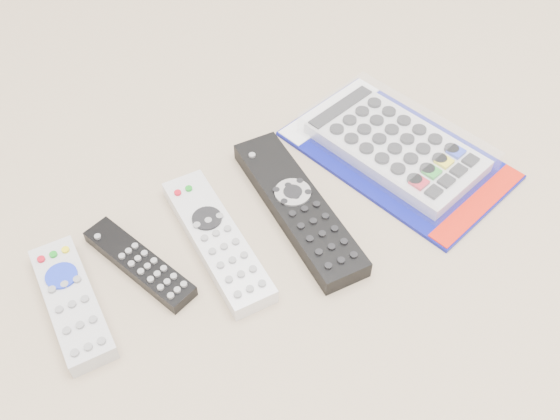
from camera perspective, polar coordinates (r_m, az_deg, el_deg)
remote_small_grey at (r=0.74m, az=-18.50°, el=-7.99°), size 0.08×0.17×0.03m
remote_slim_black at (r=0.75m, az=-12.70°, el=-4.79°), size 0.07×0.16×0.02m
remote_silver_dvd at (r=0.75m, az=-5.78°, el=-2.71°), size 0.09×0.22×0.02m
remote_large_black at (r=0.78m, az=1.65°, el=0.31°), size 0.10×0.26×0.03m
jumbo_remote_packaged at (r=0.87m, az=10.57°, el=5.83°), size 0.21×0.31×0.04m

